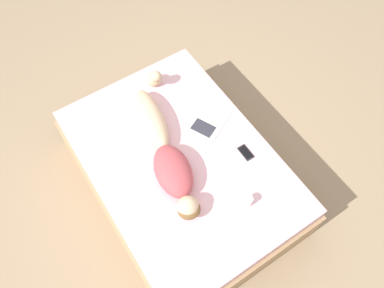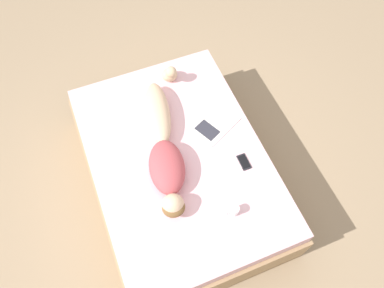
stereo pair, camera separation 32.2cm
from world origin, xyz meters
The scene contains 7 objects.
ground_plane centered at (0.00, 0.00, 0.00)m, with size 12.00×12.00×0.00m, color #9E8466.
bed centered at (0.00, 0.00, 0.27)m, with size 1.52×2.15×0.55m.
person centered at (0.10, -0.06, 0.64)m, with size 0.48×1.34×0.19m.
open_magazine centered at (-0.43, -0.18, 0.55)m, with size 0.49×0.43×0.01m.
coffee_mug centered at (-0.23, 0.64, 0.60)m, with size 0.11×0.07×0.09m.
cell_phone centered at (-0.51, 0.27, 0.55)m, with size 0.08×0.15×0.01m.
plush_toy centered at (-0.23, -0.81, 0.64)m, with size 0.15×0.17×0.21m.
Camera 1 is at (0.73, 1.31, 3.39)m, focal length 35.00 mm.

